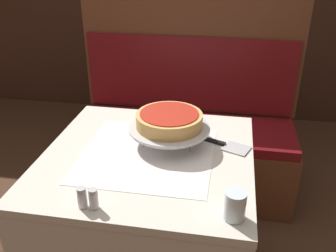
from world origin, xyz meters
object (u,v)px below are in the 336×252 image
pizza_pan_stand (169,129)px  pizza_server (223,144)px  water_glass_near (235,205)px  salt_shaker (82,198)px  dining_table_front (148,177)px  condiment_caddy (196,43)px  dining_table_rear (184,62)px  booth_bench (185,139)px  pepper_shaker (94,199)px  deep_dish_pizza (169,120)px

pizza_pan_stand → pizza_server: pizza_pan_stand is taller
water_glass_near → salt_shaker: bearing=-176.4°
pizza_server → salt_shaker: size_ratio=3.48×
dining_table_front → pizza_pan_stand: pizza_pan_stand is taller
dining_table_front → condiment_caddy: bearing=89.4°
salt_shaker → condiment_caddy: bearing=85.7°
dining_table_front → dining_table_rear: size_ratio=1.13×
booth_bench → pepper_shaker: size_ratio=19.21×
dining_table_front → deep_dish_pizza: bearing=57.0°
pizza_server → dining_table_front: bearing=-157.0°
dining_table_front → booth_bench: size_ratio=0.61×
dining_table_rear → salt_shaker: size_ratio=10.35×
deep_dish_pizza → pizza_server: bearing=4.5°
booth_bench → pizza_pan_stand: bearing=-87.9°
dining_table_front → pizza_server: 0.35m
pizza_server → booth_bench: bearing=109.2°
dining_table_front → salt_shaker: 0.42m
pizza_server → salt_shaker: (-0.44, -0.49, 0.03)m
pepper_shaker → dining_table_rear: bearing=89.5°
pizza_pan_stand → deep_dish_pizza: 0.04m
booth_bench → water_glass_near: booth_bench is taller
deep_dish_pizza → pizza_server: size_ratio=1.10×
dining_table_rear → water_glass_near: water_glass_near is taller
dining_table_rear → deep_dish_pizza: deep_dish_pizza is taller
pizza_server → condiment_caddy: bearing=100.5°
booth_bench → deep_dish_pizza: 0.91m
pizza_pan_stand → condiment_caddy: condiment_caddy is taller
condiment_caddy → water_glass_near: bearing=-80.3°
dining_table_front → pepper_shaker: (-0.10, -0.37, 0.15)m
pepper_shaker → pizza_server: bearing=51.2°
dining_table_front → salt_shaker: size_ratio=11.73×
pepper_shaker → booth_bench: bearing=83.6°
booth_bench → pepper_shaker: bearing=-96.4°
dining_table_rear → pizza_server: (0.38, -1.53, 0.12)m
deep_dish_pizza → water_glass_near: deep_dish_pizza is taller
deep_dish_pizza → water_glass_near: bearing=-57.3°
dining_table_front → dining_table_rear: dining_table_rear is taller
dining_table_front → salt_shaker: (-0.13, -0.37, 0.15)m
dining_table_front → booth_bench: bearing=87.1°
salt_shaker → pizza_server: bearing=48.6°
pizza_pan_stand → pizza_server: bearing=4.5°
pizza_server → condiment_caddy: condiment_caddy is taller
dining_table_rear → pizza_server: bearing=-76.0°
booth_bench → pizza_pan_stand: (0.03, -0.76, 0.47)m
pepper_shaker → pizza_pan_stand: bearing=70.7°
pizza_server → pepper_shaker: pepper_shaker is taller
dining_table_front → deep_dish_pizza: size_ratio=3.05×
pizza_pan_stand → water_glass_near: water_glass_near is taller
dining_table_rear → deep_dish_pizza: (0.15, -1.55, 0.22)m
water_glass_near → booth_bench: bearing=104.6°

